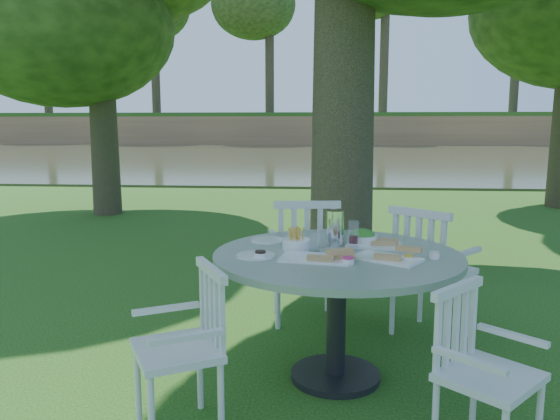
# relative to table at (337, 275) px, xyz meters

# --- Properties ---
(ground) EXTENTS (140.00, 140.00, 0.00)m
(ground) POSITION_rel_table_xyz_m (-0.47, 1.18, -0.67)
(ground) COLOR #15400D
(ground) RESTS_ON ground
(table) EXTENTS (1.51, 1.51, 0.81)m
(table) POSITION_rel_table_xyz_m (0.00, 0.00, 0.00)
(table) COLOR black
(table) RESTS_ON ground
(chair_ne) EXTENTS (0.68, 0.68, 0.98)m
(chair_ne) POSITION_rel_table_xyz_m (0.66, 0.70, -0.09)
(chair_ne) COLOR silver
(chair_ne) RESTS_ON ground
(chair_nw) EXTENTS (0.57, 0.54, 1.00)m
(chair_nw) POSITION_rel_table_xyz_m (-0.23, 0.93, -0.08)
(chair_nw) COLOR silver
(chair_nw) RESTS_ON ground
(chair_sw) EXTENTS (0.57, 0.58, 0.86)m
(chair_sw) POSITION_rel_table_xyz_m (-0.74, -0.64, -0.16)
(chair_sw) COLOR silver
(chair_sw) RESTS_ON ground
(chair_se) EXTENTS (0.57, 0.57, 0.83)m
(chair_se) POSITION_rel_table_xyz_m (0.63, -0.75, -0.18)
(chair_se) COLOR silver
(chair_se) RESTS_ON ground
(tableware) EXTENTS (1.19, 0.76, 0.23)m
(tableware) POSITION_rel_table_xyz_m (-0.02, 0.09, 0.19)
(tableware) COLOR white
(tableware) RESTS_ON table
(river) EXTENTS (100.00, 28.00, 0.12)m
(river) POSITION_rel_table_xyz_m (-0.47, 24.18, -0.67)
(river) COLOR #323720
(river) RESTS_ON ground
(far_bank) EXTENTS (100.00, 18.00, 15.20)m
(far_bank) POSITION_rel_table_xyz_m (-0.19, 42.30, 6.58)
(far_bank) COLOR olive
(far_bank) RESTS_ON ground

